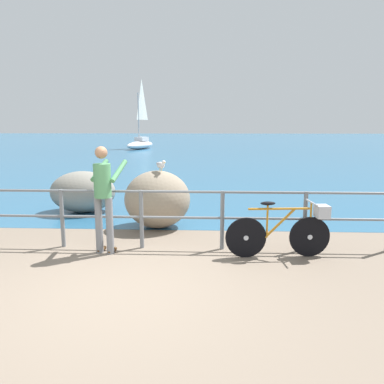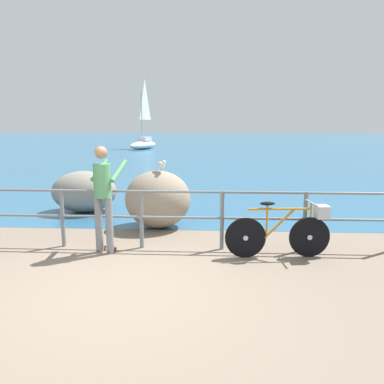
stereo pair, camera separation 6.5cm
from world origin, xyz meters
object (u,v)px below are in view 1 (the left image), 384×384
Objects in this scene: breakwater_boulder_main at (157,199)px; person_at_railing at (104,195)px; bicycle at (287,229)px; sailboat at (140,141)px; breakwater_boulder_left at (83,192)px; seagull at (161,164)px.

person_at_railing is at bearing -112.11° from breakwater_boulder_main.
bicycle is 0.28× the size of sailboat.
breakwater_boulder_main is at bearing -33.04° from breakwater_boulder_left.
sailboat is (-5.12, 25.87, 0.11)m from breakwater_boulder_main.
breakwater_boulder_left is at bearing 140.44° from bicycle.
breakwater_boulder_left is (-1.36, 2.92, -0.49)m from person_at_railing.
sailboat is (-5.21, 25.97, -0.62)m from seagull.
bicycle is at bearing 31.16° from sailboat.
sailboat is at bearing 153.54° from seagull.
breakwater_boulder_main is at bearing 27.21° from sailboat.
sailboat reaches higher than breakwater_boulder_main.
bicycle is at bearing -34.40° from breakwater_boulder_left.
breakwater_boulder_main reaches higher than bicycle.
person_at_railing reaches higher than seagull.
bicycle is 2.87m from breakwater_boulder_main.
bicycle is 2.87m from seagull.
seagull is (0.75, 1.52, 0.34)m from person_at_railing.
breakwater_boulder_left is 24.76m from sailboat.
bicycle is 5.49× the size of seagull.
sailboat reaches higher than bicycle.
bicycle is 0.95× the size of person_at_railing.
bicycle is 3.03m from person_at_railing.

